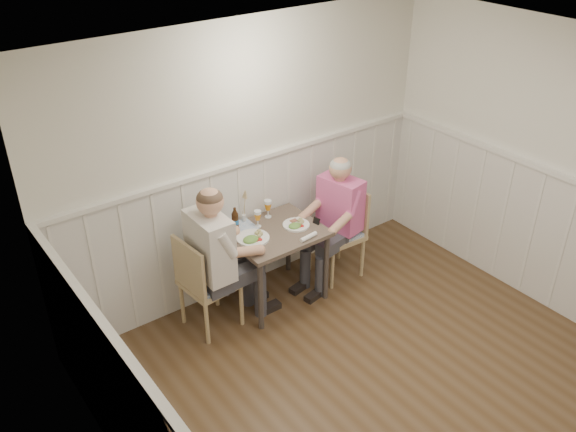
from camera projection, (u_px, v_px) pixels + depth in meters
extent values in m
plane|color=#4B331D|center=(417.00, 414.00, 4.67)|extent=(4.50, 4.50, 0.00)
cube|color=silver|center=(249.00, 161.00, 5.58)|extent=(4.00, 0.04, 2.60)
cube|color=silver|center=(163.00, 419.00, 2.99)|extent=(0.04, 4.50, 2.60)
cube|color=white|center=(466.00, 87.00, 3.37)|extent=(4.00, 4.50, 0.02)
cube|color=silver|center=(252.00, 222.00, 5.90)|extent=(3.98, 0.03, 1.30)
cube|color=silver|center=(251.00, 160.00, 5.55)|extent=(3.98, 0.06, 0.04)
cube|color=silver|center=(168.00, 413.00, 2.99)|extent=(0.06, 4.48, 0.04)
cube|color=#4D3E35|center=(275.00, 233.00, 5.58)|extent=(0.85, 0.70, 0.04)
cylinder|color=#3F3833|center=(261.00, 297.00, 5.36)|extent=(0.05, 0.05, 0.71)
cylinder|color=#3F3833|center=(225.00, 265.00, 5.78)|extent=(0.05, 0.05, 0.71)
cylinder|color=#3F3833|center=(326.00, 267.00, 5.75)|extent=(0.05, 0.05, 0.71)
cylinder|color=#3F3833|center=(288.00, 240.00, 6.17)|extent=(0.05, 0.05, 0.71)
cube|color=#9C825E|center=(337.00, 235.00, 6.06)|extent=(0.47, 0.47, 0.04)
cube|color=#5F8AC3|center=(337.00, 232.00, 6.04)|extent=(0.42, 0.42, 0.03)
cube|color=#9C825E|center=(354.00, 207.00, 6.03)|extent=(0.06, 0.45, 0.47)
cylinder|color=#9C825E|center=(362.00, 258.00, 6.14)|extent=(0.04, 0.04, 0.43)
cylinder|color=#9C825E|center=(332.00, 270.00, 5.95)|extent=(0.04, 0.04, 0.43)
cylinder|color=#9C825E|center=(339.00, 241.00, 6.41)|extent=(0.04, 0.04, 0.43)
cylinder|color=#9C825E|center=(310.00, 252.00, 6.23)|extent=(0.04, 0.04, 0.43)
cube|color=#9C825E|center=(210.00, 283.00, 5.37)|extent=(0.48, 0.48, 0.04)
cube|color=#5F8AC3|center=(210.00, 280.00, 5.35)|extent=(0.44, 0.44, 0.03)
cube|color=#9C825E|center=(189.00, 268.00, 5.13)|extent=(0.07, 0.44, 0.46)
cylinder|color=#9C825E|center=(182.00, 303.00, 5.50)|extent=(0.04, 0.04, 0.43)
cylinder|color=#9C825E|center=(216.00, 286.00, 5.72)|extent=(0.04, 0.04, 0.43)
cylinder|color=#9C825E|center=(207.00, 324.00, 5.26)|extent=(0.04, 0.04, 0.43)
cylinder|color=#9C825E|center=(241.00, 305.00, 5.48)|extent=(0.04, 0.04, 0.43)
cube|color=#3F3F47|center=(337.00, 256.00, 6.17)|extent=(0.49, 0.46, 0.44)
cube|color=#3F3F47|center=(325.00, 240.00, 5.90)|extent=(0.47, 0.42, 0.13)
cube|color=pink|center=(339.00, 204.00, 5.86)|extent=(0.31, 0.46, 0.53)
sphere|color=tan|center=(341.00, 168.00, 5.67)|extent=(0.21, 0.21, 0.21)
sphere|color=#A5A5A0|center=(341.00, 165.00, 5.66)|extent=(0.20, 0.20, 0.20)
cube|color=black|center=(316.00, 217.00, 5.64)|extent=(0.03, 0.07, 0.13)
cube|color=#3F3F47|center=(216.00, 305.00, 5.45)|extent=(0.46, 0.42, 0.47)
cube|color=#3F3F47|center=(235.00, 270.00, 5.41)|extent=(0.44, 0.38, 0.14)
cube|color=silver|center=(212.00, 245.00, 5.12)|extent=(0.25, 0.46, 0.57)
sphere|color=tan|center=(209.00, 202.00, 4.92)|extent=(0.23, 0.23, 0.23)
sphere|color=#4C3828|center=(209.00, 199.00, 4.90)|extent=(0.22, 0.22, 0.22)
cylinder|color=white|center=(296.00, 225.00, 5.64)|extent=(0.25, 0.25, 0.02)
ellipsoid|color=#3F722D|center=(295.00, 224.00, 5.59)|extent=(0.12, 0.10, 0.05)
sphere|color=tan|center=(300.00, 220.00, 5.67)|extent=(0.03, 0.03, 0.03)
cube|color=brown|center=(294.00, 220.00, 5.68)|extent=(0.07, 0.05, 0.01)
cylinder|color=white|center=(298.00, 218.00, 5.71)|extent=(0.05, 0.05, 0.03)
cylinder|color=white|center=(253.00, 238.00, 5.44)|extent=(0.30, 0.30, 0.02)
ellipsoid|color=#3F722D|center=(251.00, 238.00, 5.38)|extent=(0.15, 0.12, 0.06)
sphere|color=tan|center=(258.00, 232.00, 5.47)|extent=(0.04, 0.04, 0.04)
cylinder|color=silver|center=(268.00, 217.00, 5.78)|extent=(0.06, 0.06, 0.01)
cylinder|color=silver|center=(268.00, 213.00, 5.76)|extent=(0.01, 0.01, 0.08)
cone|color=orange|center=(268.00, 207.00, 5.73)|extent=(0.07, 0.07, 0.07)
cylinder|color=silver|center=(268.00, 202.00, 5.70)|extent=(0.07, 0.07, 0.03)
cylinder|color=silver|center=(258.00, 226.00, 5.63)|extent=(0.06, 0.06, 0.01)
cylinder|color=silver|center=(258.00, 223.00, 5.61)|extent=(0.01, 0.01, 0.07)
cone|color=orange|center=(258.00, 217.00, 5.58)|extent=(0.07, 0.07, 0.07)
cylinder|color=silver|center=(258.00, 212.00, 5.55)|extent=(0.07, 0.07, 0.03)
cylinder|color=black|center=(235.00, 222.00, 5.54)|extent=(0.06, 0.06, 0.17)
cone|color=black|center=(235.00, 212.00, 5.49)|extent=(0.06, 0.06, 0.04)
cylinder|color=black|center=(235.00, 209.00, 5.47)|extent=(0.03, 0.03, 0.03)
cylinder|color=#1959A0|center=(235.00, 222.00, 5.54)|extent=(0.07, 0.07, 0.04)
cylinder|color=white|center=(309.00, 237.00, 5.44)|extent=(0.19, 0.06, 0.04)
cylinder|color=silver|center=(244.00, 218.00, 5.70)|extent=(0.04, 0.04, 0.07)
cylinder|color=#D2BA87|center=(244.00, 207.00, 5.63)|extent=(0.02, 0.02, 0.23)
cone|color=#D2BA87|center=(243.00, 194.00, 5.56)|extent=(0.03, 0.03, 0.08)
cube|color=#5F8AC3|center=(239.00, 228.00, 5.61)|extent=(0.30, 0.24, 0.01)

